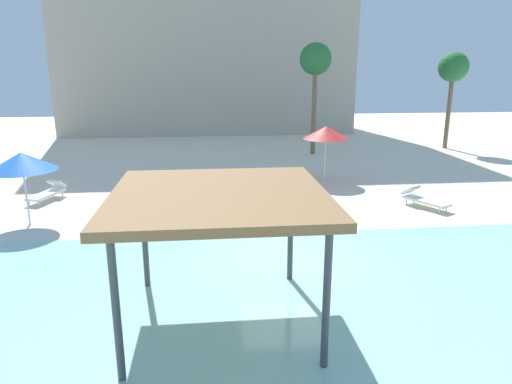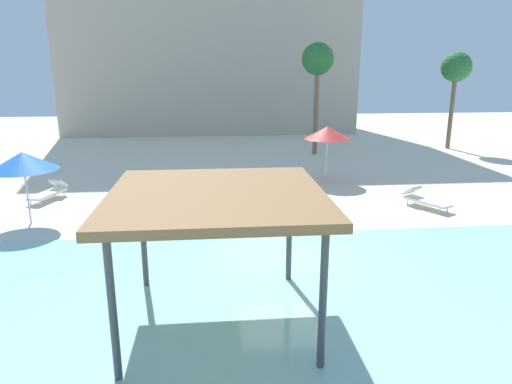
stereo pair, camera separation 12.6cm
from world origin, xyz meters
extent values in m
plane|color=beige|center=(0.00, 0.00, 0.00)|extent=(80.00, 80.00, 0.00)
cube|color=#99D1C6|center=(0.00, -5.25, 0.02)|extent=(44.00, 13.50, 0.04)
cylinder|color=#42474C|center=(-3.67, -1.86, 1.35)|extent=(0.14, 0.14, 2.70)
cylinder|color=#42474C|center=(-0.10, -1.86, 1.35)|extent=(0.14, 0.14, 2.70)
cylinder|color=#42474C|center=(-3.67, -5.43, 1.35)|extent=(0.14, 0.14, 2.70)
cylinder|color=#42474C|center=(-0.10, -5.43, 1.35)|extent=(0.14, 0.14, 2.70)
cube|color=olive|center=(-1.88, -3.64, 2.79)|extent=(4.27, 4.27, 0.18)
cylinder|color=silver|center=(-8.32, 3.35, 0.95)|extent=(0.06, 0.06, 1.90)
cone|color=blue|center=(-8.32, 3.35, 2.21)|extent=(2.25, 2.25, 0.62)
cylinder|color=silver|center=(3.39, 8.45, 1.01)|extent=(0.06, 0.06, 2.02)
cone|color=red|center=(3.39, 8.45, 2.31)|extent=(2.15, 2.15, 0.59)
cylinder|color=white|center=(6.80, 3.25, 0.11)|extent=(0.05, 0.05, 0.22)
cylinder|color=white|center=(6.38, 3.01, 0.11)|extent=(0.05, 0.05, 0.22)
cylinder|color=white|center=(6.09, 4.50, 0.11)|extent=(0.05, 0.05, 0.22)
cylinder|color=white|center=(5.67, 4.27, 0.11)|extent=(0.05, 0.05, 0.22)
cube|color=white|center=(6.23, 3.76, 0.27)|extent=(1.41, 1.86, 0.10)
cube|color=white|center=(5.87, 4.40, 0.55)|extent=(0.77, 0.74, 0.40)
cylinder|color=white|center=(-3.05, 4.21, 0.11)|extent=(0.05, 0.05, 0.22)
cylinder|color=white|center=(-3.46, 4.45, 0.11)|extent=(0.05, 0.05, 0.22)
cylinder|color=white|center=(-2.31, 5.44, 0.11)|extent=(0.05, 0.05, 0.22)
cylinder|color=white|center=(-2.73, 5.69, 0.11)|extent=(0.05, 0.05, 0.22)
cube|color=white|center=(-2.89, 4.95, 0.27)|extent=(1.44, 1.85, 0.10)
cube|color=white|center=(-2.51, 5.59, 0.55)|extent=(0.78, 0.74, 0.40)
cylinder|color=white|center=(-8.71, 5.49, 0.11)|extent=(0.05, 0.05, 0.22)
cylinder|color=white|center=(-9.17, 5.65, 0.11)|extent=(0.05, 0.05, 0.22)
cylinder|color=white|center=(-8.25, 6.86, 0.11)|extent=(0.05, 0.05, 0.22)
cylinder|color=white|center=(-8.70, 7.01, 0.11)|extent=(0.05, 0.05, 0.22)
cube|color=white|center=(-8.71, 6.25, 0.27)|extent=(1.15, 1.90, 0.10)
cube|color=white|center=(-8.47, 6.95, 0.55)|extent=(0.73, 0.67, 0.40)
cylinder|color=white|center=(0.64, 3.00, 0.11)|extent=(0.05, 0.05, 0.22)
cylinder|color=white|center=(0.24, 2.74, 0.11)|extent=(0.05, 0.05, 0.22)
cylinder|color=white|center=(-0.12, 4.22, 0.11)|extent=(0.05, 0.05, 0.22)
cylinder|color=white|center=(-0.53, 3.96, 0.11)|extent=(0.05, 0.05, 0.22)
cube|color=white|center=(0.06, 3.48, 0.27)|extent=(1.47, 1.84, 0.10)
cube|color=white|center=(-0.34, 4.11, 0.55)|extent=(0.78, 0.75, 0.40)
cylinder|color=brown|center=(4.39, 15.43, 2.69)|extent=(0.28, 0.28, 5.38)
sphere|color=#286B33|center=(4.39, 15.43, 5.73)|extent=(1.90, 1.90, 1.90)
cylinder|color=brown|center=(13.70, 16.61, 2.46)|extent=(0.28, 0.28, 4.92)
sphere|color=#286B33|center=(13.70, 16.61, 5.27)|extent=(1.90, 1.90, 1.90)
cube|color=#B2A893|center=(-2.00, 28.52, 9.65)|extent=(23.20, 9.79, 19.30)
camera|label=1|loc=(-2.06, -12.46, 5.27)|focal=32.22mm
camera|label=2|loc=(-1.93, -12.47, 5.27)|focal=32.22mm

